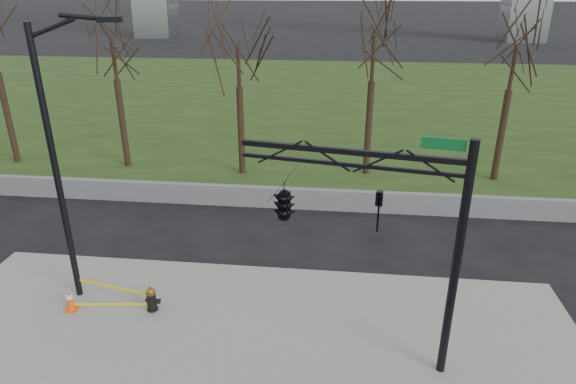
# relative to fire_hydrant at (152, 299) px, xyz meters

# --- Properties ---
(ground) EXTENTS (500.00, 500.00, 0.00)m
(ground) POSITION_rel_fire_hydrant_xyz_m (2.94, -0.31, -0.46)
(ground) COLOR black
(ground) RESTS_ON ground
(sidewalk) EXTENTS (18.00, 6.00, 0.10)m
(sidewalk) POSITION_rel_fire_hydrant_xyz_m (2.94, -0.31, -0.41)
(sidewalk) COLOR gray
(sidewalk) RESTS_ON ground
(grass_strip) EXTENTS (120.00, 40.00, 0.06)m
(grass_strip) POSITION_rel_fire_hydrant_xyz_m (2.94, 29.69, -0.43)
(grass_strip) COLOR #1D3613
(grass_strip) RESTS_ON ground
(guardrail) EXTENTS (60.00, 0.30, 0.90)m
(guardrail) POSITION_rel_fire_hydrant_xyz_m (2.94, 7.69, -0.01)
(guardrail) COLOR #59595B
(guardrail) RESTS_ON ground
(tree_row) EXTENTS (53.12, 4.00, 7.84)m
(tree_row) POSITION_rel_fire_hydrant_xyz_m (6.50, 11.69, 3.46)
(tree_row) COLOR black
(tree_row) RESTS_ON ground
(fire_hydrant) EXTENTS (0.49, 0.32, 0.79)m
(fire_hydrant) POSITION_rel_fire_hydrant_xyz_m (0.00, 0.00, 0.00)
(fire_hydrant) COLOR black
(fire_hydrant) RESTS_ON sidewalk
(traffic_cone) EXTENTS (0.33, 0.33, 0.63)m
(traffic_cone) POSITION_rel_fire_hydrant_xyz_m (-2.35, -0.27, -0.05)
(traffic_cone) COLOR #E8490C
(traffic_cone) RESTS_ON sidewalk
(street_light) EXTENTS (2.38, 0.54, 8.21)m
(street_light) POSITION_rel_fire_hydrant_xyz_m (-2.29, 0.55, 4.23)
(street_light) COLOR black
(street_light) RESTS_ON ground
(traffic_signal_mast) EXTENTS (5.03, 2.54, 6.00)m
(traffic_signal_mast) POSITION_rel_fire_hydrant_xyz_m (4.71, -0.97, 3.68)
(traffic_signal_mast) COLOR black
(traffic_signal_mast) RESTS_ON ground
(caution_tape) EXTENTS (2.50, 0.79, 0.41)m
(caution_tape) POSITION_rel_fire_hydrant_xyz_m (-1.22, 0.07, -0.00)
(caution_tape) COLOR yellow
(caution_tape) RESTS_ON ground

